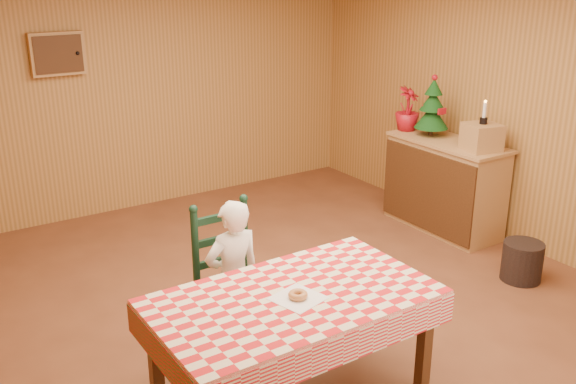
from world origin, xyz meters
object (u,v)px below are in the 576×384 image
object	(u,v)px
ladder_chair	(229,283)
storage_bin	(522,261)
christmas_tree	(432,108)
dining_table	(293,307)
shelf_unit	(444,185)
seated_child	(233,278)
crate	(482,137)

from	to	relation	value
ladder_chair	storage_bin	xyz separation A→B (m)	(2.58, -0.46, -0.33)
christmas_tree	storage_bin	xyz separation A→B (m)	(-0.29, -1.45, -1.04)
ladder_chair	christmas_tree	bearing A→B (deg)	18.98
dining_table	shelf_unit	bearing A→B (deg)	28.04
seated_child	shelf_unit	size ratio (longest dim) A/B	0.91
crate	storage_bin	xyz separation A→B (m)	(-0.29, -0.80, -0.88)
ladder_chair	seated_child	xyz separation A→B (m)	(0.00, -0.06, 0.06)
ladder_chair	christmas_tree	xyz separation A→B (m)	(2.87, 0.99, 0.71)
ladder_chair	christmas_tree	size ratio (longest dim) A/B	1.74
seated_child	crate	xyz separation A→B (m)	(2.87, 0.39, 0.49)
seated_child	crate	world-z (taller)	crate
shelf_unit	crate	world-z (taller)	crate
ladder_chair	seated_child	bearing A→B (deg)	-90.00
dining_table	shelf_unit	world-z (taller)	shelf_unit
crate	christmas_tree	xyz separation A→B (m)	(-0.00, 0.65, 0.16)
ladder_chair	christmas_tree	distance (m)	3.12
seated_child	christmas_tree	distance (m)	3.12
seated_child	christmas_tree	xyz separation A→B (m)	(2.87, 1.04, 0.65)
dining_table	christmas_tree	xyz separation A→B (m)	(2.87, 1.77, 0.52)
christmas_tree	storage_bin	distance (m)	1.81
ladder_chair	storage_bin	distance (m)	2.64
seated_child	shelf_unit	distance (m)	2.97
shelf_unit	storage_bin	xyz separation A→B (m)	(-0.28, -1.20, -0.30)
ladder_chair	shelf_unit	world-z (taller)	ladder_chair
dining_table	ladder_chair	size ratio (longest dim) A/B	1.53
ladder_chair	seated_child	size ratio (longest dim) A/B	0.96
shelf_unit	storage_bin	distance (m)	1.27
dining_table	storage_bin	world-z (taller)	dining_table
seated_child	shelf_unit	xyz separation A→B (m)	(2.86, 0.79, -0.10)
ladder_chair	storage_bin	world-z (taller)	ladder_chair
crate	seated_child	bearing A→B (deg)	-172.18
christmas_tree	ladder_chair	bearing A→B (deg)	-161.02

